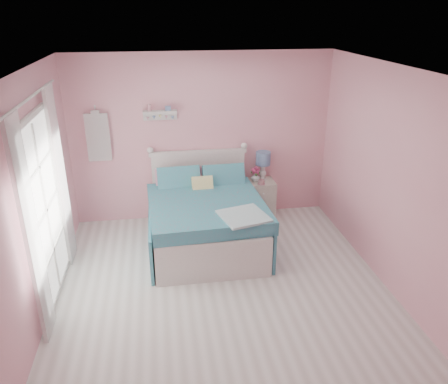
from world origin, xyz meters
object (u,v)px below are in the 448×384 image
object	(u,v)px
table_lamp	(263,160)
vase	(255,177)
bed	(205,219)
teacup	(261,182)
nightstand	(260,199)

from	to	relation	value
table_lamp	vase	size ratio (longest dim) A/B	3.25
bed	teacup	xyz separation A→B (m)	(0.95, 0.62, 0.27)
nightstand	teacup	distance (m)	0.37
nightstand	teacup	xyz separation A→B (m)	(-0.02, -0.13, 0.35)
table_lamp	vase	world-z (taller)	table_lamp
bed	table_lamp	xyz separation A→B (m)	(1.02, 0.82, 0.55)
vase	bed	bearing A→B (deg)	-139.53
vase	teacup	xyz separation A→B (m)	(0.06, -0.14, -0.03)
table_lamp	teacup	world-z (taller)	table_lamp
bed	teacup	size ratio (longest dim) A/B	20.79
vase	nightstand	bearing A→B (deg)	-8.93
bed	nightstand	bearing A→B (deg)	34.69
nightstand	table_lamp	size ratio (longest dim) A/B	1.36
nightstand	vase	xyz separation A→B (m)	(-0.08, 0.01, 0.38)
teacup	table_lamp	bearing A→B (deg)	71.70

